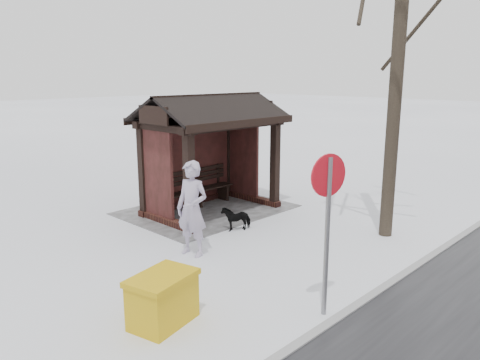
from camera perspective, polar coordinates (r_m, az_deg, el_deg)
name	(u,v)px	position (r m, az deg, el deg)	size (l,w,h in m)	color
ground	(212,211)	(12.51, -3.42, -3.84)	(120.00, 120.00, 0.00)	white
kerb	(411,270)	(9.43, 20.13, -10.23)	(120.00, 0.15, 0.06)	gray
trampled_patch	(207,210)	(12.65, -4.03, -3.62)	(4.20, 3.20, 0.02)	#939398
bus_shelter	(207,130)	(12.19, -4.06, 6.12)	(3.60, 2.40, 3.09)	#371714
pedestrian	(192,209)	(9.35, -5.86, -3.51)	(0.70, 0.46, 1.92)	#AA9FBA
dog	(236,218)	(10.99, -0.47, -4.65)	(0.30, 0.66, 0.56)	black
grit_bin	(163,299)	(7.09, -9.40, -14.12)	(1.11, 0.88, 0.76)	#C89D0B
road_sign	(328,202)	(6.88, 10.63, -2.60)	(0.62, 0.19, 2.48)	slate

